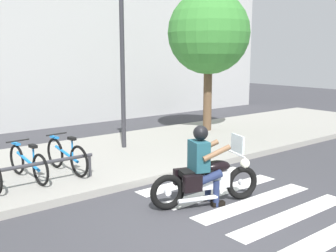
# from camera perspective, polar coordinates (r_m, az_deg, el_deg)

# --- Properties ---
(ground_plane) EXTENTS (48.00, 48.00, 0.00)m
(ground_plane) POSITION_cam_1_polar(r_m,az_deg,el_deg) (6.73, 5.27, -12.97)
(ground_plane) COLOR #38383D
(sidewalk) EXTENTS (24.00, 4.40, 0.15)m
(sidewalk) POSITION_cam_1_polar(r_m,az_deg,el_deg) (9.99, -11.63, -4.89)
(sidewalk) COLOR gray
(sidewalk) RESTS_ON ground
(crosswalk_stripe_1) EXTENTS (2.80, 0.40, 0.01)m
(crosswalk_stripe_1) POSITION_cam_1_polar(r_m,az_deg,el_deg) (7.13, 17.20, -11.99)
(crosswalk_stripe_1) COLOR white
(crosswalk_stripe_1) RESTS_ON ground
(crosswalk_stripe_2) EXTENTS (2.80, 0.40, 0.01)m
(crosswalk_stripe_2) POSITION_cam_1_polar(r_m,az_deg,el_deg) (7.57, 12.13, -10.43)
(crosswalk_stripe_2) COLOR white
(crosswalk_stripe_2) RESTS_ON ground
(crosswalk_stripe_3) EXTENTS (2.80, 0.40, 0.01)m
(crosswalk_stripe_3) POSITION_cam_1_polar(r_m,az_deg,el_deg) (8.07, 7.69, -8.97)
(crosswalk_stripe_3) COLOR white
(crosswalk_stripe_3) RESTS_ON ground
(crosswalk_stripe_4) EXTENTS (2.80, 0.40, 0.01)m
(crosswalk_stripe_4) POSITION_cam_1_polar(r_m,az_deg,el_deg) (8.61, 3.82, -7.65)
(crosswalk_stripe_4) COLOR white
(crosswalk_stripe_4) RESTS_ON ground
(motorcycle) EXTENTS (2.02, 0.90, 1.21)m
(motorcycle) POSITION_cam_1_polar(r_m,az_deg,el_deg) (7.20, 5.49, -7.52)
(motorcycle) COLOR black
(motorcycle) RESTS_ON ground
(rider) EXTENTS (0.73, 0.66, 1.43)m
(rider) POSITION_cam_1_polar(r_m,az_deg,el_deg) (7.06, 4.96, -4.77)
(rider) COLOR #1E4C59
(rider) RESTS_ON ground
(bicycle_2) EXTENTS (0.48, 1.66, 0.76)m
(bicycle_2) POSITION_cam_1_polar(r_m,az_deg,el_deg) (8.52, -19.16, -4.95)
(bicycle_2) COLOR black
(bicycle_2) RESTS_ON sidewalk
(bicycle_3) EXTENTS (0.48, 1.63, 0.80)m
(bicycle_3) POSITION_cam_1_polar(r_m,az_deg,el_deg) (8.80, -14.14, -4.10)
(bicycle_3) COLOR black
(bicycle_3) RESTS_ON sidewalk
(bike_rack) EXTENTS (3.05, 0.07, 0.49)m
(bike_rack) POSITION_cam_1_polar(r_m,az_deg,el_deg) (7.87, -20.64, -5.80)
(bike_rack) COLOR #333338
(bike_rack) RESTS_ON sidewalk
(street_lamp) EXTENTS (0.28, 0.28, 4.30)m
(street_lamp) POSITION_cam_1_polar(r_m,az_deg,el_deg) (10.67, -6.47, 9.97)
(street_lamp) COLOR #2D2D33
(street_lamp) RESTS_ON ground
(tree_near_rack) EXTENTS (2.62, 2.62, 4.59)m
(tree_near_rack) POSITION_cam_1_polar(r_m,az_deg,el_deg) (13.15, 5.76, 12.89)
(tree_near_rack) COLOR brown
(tree_near_rack) RESTS_ON ground
(building_backdrop) EXTENTS (24.00, 1.20, 8.12)m
(building_backdrop) POSITION_cam_1_polar(r_m,az_deg,el_deg) (15.03, -22.47, 14.91)
(building_backdrop) COLOR #AEAEAE
(building_backdrop) RESTS_ON ground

